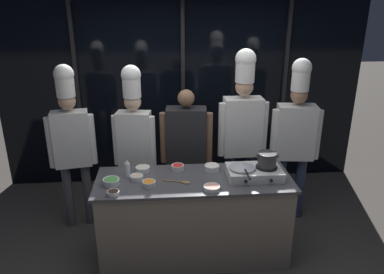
{
  "coord_description": "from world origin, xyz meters",
  "views": [
    {
      "loc": [
        -0.29,
        -3.32,
        2.6
      ],
      "look_at": [
        0.0,
        0.25,
        1.25
      ],
      "focal_mm": 35.0,
      "sensor_mm": 36.0,
      "label": 1
    }
  ],
  "objects_px": {
    "frying_pan": "(242,165)",
    "chef_sous": "(134,134)",
    "portable_stove": "(254,172)",
    "prep_bowl_bell_pepper": "(178,167)",
    "prep_bowl_scallions": "(111,181)",
    "squeeze_bottle_clear": "(127,168)",
    "prep_bowl_rice": "(212,167)",
    "chef_line": "(243,125)",
    "prep_bowl_carrots": "(149,183)",
    "prep_bowl_chicken": "(137,177)",
    "chef_pastry": "(295,131)",
    "prep_bowl_onion": "(143,169)",
    "chef_head": "(71,136)",
    "prep_bowl_shrimp": "(212,188)",
    "person_guest": "(186,145)",
    "serving_spoon_slotted": "(183,182)",
    "prep_bowl_soy_glaze": "(113,193)",
    "stock_pot": "(267,160)"
  },
  "relations": [
    {
      "from": "prep_bowl_scallions",
      "to": "chef_line",
      "type": "distance_m",
      "value": 1.64
    },
    {
      "from": "chef_pastry",
      "to": "squeeze_bottle_clear",
      "type": "bearing_deg",
      "value": 22.88
    },
    {
      "from": "prep_bowl_bell_pepper",
      "to": "chef_sous",
      "type": "bearing_deg",
      "value": 137.17
    },
    {
      "from": "prep_bowl_carrots",
      "to": "squeeze_bottle_clear",
      "type": "bearing_deg",
      "value": 133.17
    },
    {
      "from": "prep_bowl_chicken",
      "to": "frying_pan",
      "type": "bearing_deg",
      "value": -2.31
    },
    {
      "from": "stock_pot",
      "to": "chef_line",
      "type": "xyz_separation_m",
      "value": [
        -0.1,
        0.71,
        0.13
      ]
    },
    {
      "from": "prep_bowl_onion",
      "to": "chef_line",
      "type": "relative_size",
      "value": 0.07
    },
    {
      "from": "stock_pot",
      "to": "prep_bowl_chicken",
      "type": "height_order",
      "value": "stock_pot"
    },
    {
      "from": "chef_head",
      "to": "portable_stove",
      "type": "bearing_deg",
      "value": 150.43
    },
    {
      "from": "prep_bowl_scallions",
      "to": "person_guest",
      "type": "distance_m",
      "value": 1.07
    },
    {
      "from": "portable_stove",
      "to": "prep_bowl_bell_pepper",
      "type": "distance_m",
      "value": 0.79
    },
    {
      "from": "squeeze_bottle_clear",
      "to": "prep_bowl_rice",
      "type": "relative_size",
      "value": 1.15
    },
    {
      "from": "prep_bowl_shrimp",
      "to": "stock_pot",
      "type": "bearing_deg",
      "value": 21.67
    },
    {
      "from": "frying_pan",
      "to": "person_guest",
      "type": "height_order",
      "value": "person_guest"
    },
    {
      "from": "squeeze_bottle_clear",
      "to": "prep_bowl_soy_glaze",
      "type": "distance_m",
      "value": 0.39
    },
    {
      "from": "chef_sous",
      "to": "chef_pastry",
      "type": "xyz_separation_m",
      "value": [
        1.86,
        0.02,
        -0.02
      ]
    },
    {
      "from": "squeeze_bottle_clear",
      "to": "prep_bowl_scallions",
      "type": "distance_m",
      "value": 0.22
    },
    {
      "from": "frying_pan",
      "to": "prep_bowl_bell_pepper",
      "type": "height_order",
      "value": "frying_pan"
    },
    {
      "from": "prep_bowl_carrots",
      "to": "prep_bowl_shrimp",
      "type": "relative_size",
      "value": 0.82
    },
    {
      "from": "serving_spoon_slotted",
      "to": "prep_bowl_bell_pepper",
      "type": "bearing_deg",
      "value": 96.59
    },
    {
      "from": "frying_pan",
      "to": "chef_line",
      "type": "distance_m",
      "value": 0.75
    },
    {
      "from": "prep_bowl_chicken",
      "to": "chef_sous",
      "type": "height_order",
      "value": "chef_sous"
    },
    {
      "from": "chef_sous",
      "to": "prep_bowl_scallions",
      "type": "bearing_deg",
      "value": 83.99
    },
    {
      "from": "prep_bowl_bell_pepper",
      "to": "prep_bowl_shrimp",
      "type": "bearing_deg",
      "value": -56.76
    },
    {
      "from": "stock_pot",
      "to": "prep_bowl_soy_glaze",
      "type": "xyz_separation_m",
      "value": [
        -1.49,
        -0.25,
        -0.16
      ]
    },
    {
      "from": "prep_bowl_carrots",
      "to": "prep_bowl_chicken",
      "type": "xyz_separation_m",
      "value": [
        -0.12,
        0.15,
        -0.0
      ]
    },
    {
      "from": "prep_bowl_rice",
      "to": "prep_bowl_shrimp",
      "type": "xyz_separation_m",
      "value": [
        -0.06,
        -0.42,
        -0.01
      ]
    },
    {
      "from": "stock_pot",
      "to": "prep_bowl_soy_glaze",
      "type": "relative_size",
      "value": 1.89
    },
    {
      "from": "frying_pan",
      "to": "chef_sous",
      "type": "height_order",
      "value": "chef_sous"
    },
    {
      "from": "squeeze_bottle_clear",
      "to": "serving_spoon_slotted",
      "type": "bearing_deg",
      "value": -18.89
    },
    {
      "from": "stock_pot",
      "to": "prep_bowl_shrimp",
      "type": "distance_m",
      "value": 0.65
    },
    {
      "from": "squeeze_bottle_clear",
      "to": "prep_bowl_onion",
      "type": "xyz_separation_m",
      "value": [
        0.15,
        0.1,
        -0.06
      ]
    },
    {
      "from": "frying_pan",
      "to": "prep_bowl_chicken",
      "type": "relative_size",
      "value": 3.57
    },
    {
      "from": "chef_sous",
      "to": "portable_stove",
      "type": "bearing_deg",
      "value": 160.98
    },
    {
      "from": "chef_pastry",
      "to": "prep_bowl_bell_pepper",
      "type": "bearing_deg",
      "value": 24.51
    },
    {
      "from": "prep_bowl_onion",
      "to": "prep_bowl_shrimp",
      "type": "height_order",
      "value": "prep_bowl_onion"
    },
    {
      "from": "prep_bowl_rice",
      "to": "chef_line",
      "type": "bearing_deg",
      "value": 51.28
    },
    {
      "from": "frying_pan",
      "to": "prep_bowl_bell_pepper",
      "type": "xyz_separation_m",
      "value": [
        -0.63,
        0.23,
        -0.1
      ]
    },
    {
      "from": "prep_bowl_bell_pepper",
      "to": "person_guest",
      "type": "xyz_separation_m",
      "value": [
        0.12,
        0.46,
        0.06
      ]
    },
    {
      "from": "frying_pan",
      "to": "squeeze_bottle_clear",
      "type": "bearing_deg",
      "value": 173.75
    },
    {
      "from": "prep_bowl_soy_glaze",
      "to": "chef_line",
      "type": "bearing_deg",
      "value": 34.87
    },
    {
      "from": "squeeze_bottle_clear",
      "to": "person_guest",
      "type": "bearing_deg",
      "value": 41.99
    },
    {
      "from": "prep_bowl_carrots",
      "to": "prep_bowl_chicken",
      "type": "distance_m",
      "value": 0.2
    },
    {
      "from": "squeeze_bottle_clear",
      "to": "serving_spoon_slotted",
      "type": "distance_m",
      "value": 0.58
    },
    {
      "from": "prep_bowl_rice",
      "to": "stock_pot",
      "type": "bearing_deg",
      "value": -19.9
    },
    {
      "from": "frying_pan",
      "to": "chef_sous",
      "type": "distance_m",
      "value": 1.28
    },
    {
      "from": "stock_pot",
      "to": "chef_head",
      "type": "distance_m",
      "value": 2.16
    },
    {
      "from": "prep_bowl_scallions",
      "to": "squeeze_bottle_clear",
      "type": "bearing_deg",
      "value": 48.42
    },
    {
      "from": "prep_bowl_onion",
      "to": "serving_spoon_slotted",
      "type": "relative_size",
      "value": 0.56
    },
    {
      "from": "prep_bowl_bell_pepper",
      "to": "chef_sous",
      "type": "height_order",
      "value": "chef_sous"
    }
  ]
}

